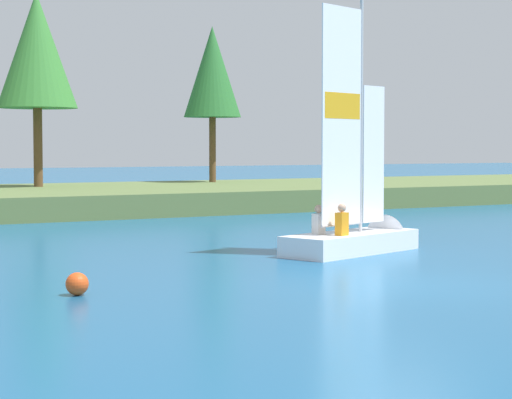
# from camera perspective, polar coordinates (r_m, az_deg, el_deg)

# --- Properties ---
(ground_plane) EXTENTS (200.00, 200.00, 0.00)m
(ground_plane) POSITION_cam_1_polar(r_m,az_deg,el_deg) (18.08, 8.71, -5.03)
(ground_plane) COLOR #195684
(shore_bank) EXTENTS (80.00, 12.00, 0.87)m
(shore_bank) POSITION_cam_1_polar(r_m,az_deg,el_deg) (39.21, -13.21, -0.05)
(shore_bank) COLOR #5B703D
(shore_bank) RESTS_ON ground
(shoreline_tree_midleft) EXTENTS (3.36, 3.36, 8.17)m
(shoreline_tree_midleft) POSITION_cam_1_polar(r_m,az_deg,el_deg) (41.90, -12.85, 8.57)
(shoreline_tree_midleft) COLOR brown
(shoreline_tree_midleft) RESTS_ON shore_bank
(shoreline_tree_centre) EXTENTS (2.74, 2.74, 7.42)m
(shoreline_tree_centre) POSITION_cam_1_polar(r_m,az_deg,el_deg) (46.26, -2.60, 7.52)
(shoreline_tree_centre) COLOR brown
(shoreline_tree_centre) RESTS_ON shore_bank
(sailboat) EXTENTS (4.57, 2.60, 6.59)m
(sailboat) POSITION_cam_1_polar(r_m,az_deg,el_deg) (23.74, 6.50, -1.83)
(sailboat) COLOR white
(sailboat) RESTS_ON ground
(channel_buoy) EXTENTS (0.40, 0.40, 0.40)m
(channel_buoy) POSITION_cam_1_polar(r_m,az_deg,el_deg) (16.90, -10.54, -4.94)
(channel_buoy) COLOR #E54C19
(channel_buoy) RESTS_ON ground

